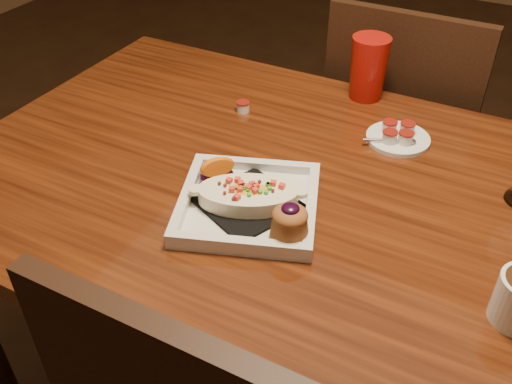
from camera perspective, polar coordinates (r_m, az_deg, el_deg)
The scene contains 6 objects.
table at distance 1.14m, azimuth 6.37°, elevation -4.01°, with size 1.50×0.90×0.75m.
chair_far at distance 1.72m, azimuth 14.19°, elevation 4.92°, with size 0.42×0.42×0.93m.
plate at distance 1.01m, azimuth -0.31°, elevation -1.08°, with size 0.31×0.31×0.08m.
saucer at distance 1.25m, azimuth 13.94°, elevation 5.41°, with size 0.14×0.14×0.09m.
creamer_loose at distance 1.33m, azimuth -1.32°, elevation 8.55°, with size 0.03×0.03×0.02m.
red_tumbler at distance 1.38m, azimuth 11.17°, elevation 12.06°, with size 0.09×0.09×0.15m, color #AD130C.
Camera 1 is at (0.28, -0.81, 1.41)m, focal length 40.00 mm.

